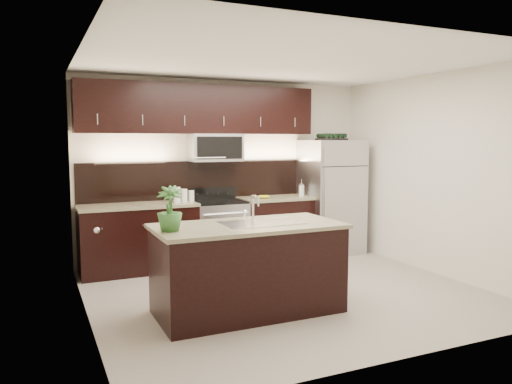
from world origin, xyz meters
TOP-DOWN VIEW (x-y plane):
  - ground at (0.00, 0.00)m, footprint 4.50×4.50m
  - room_walls at (-0.11, -0.04)m, footprint 4.52×4.02m
  - counter_run at (-0.46, 1.69)m, footprint 3.51×0.65m
  - upper_fixtures at (-0.43, 1.84)m, footprint 3.49×0.40m
  - island at (-0.69, -0.42)m, footprint 1.96×0.96m
  - sink_faucet at (-0.54, -0.41)m, footprint 0.84×0.50m
  - refrigerator at (1.65, 1.63)m, footprint 0.87×0.79m
  - wine_rack at (1.65, 1.63)m, footprint 0.45×0.28m
  - plant at (-1.53, -0.47)m, footprint 0.32×0.32m
  - canisters at (-0.79, 1.66)m, footprint 0.32×0.16m
  - french_press at (1.11, 1.64)m, footprint 0.09×0.09m
  - bananas at (0.40, 1.61)m, footprint 0.21×0.19m

SIDE VIEW (x-z plane):
  - ground at x=0.00m, z-range 0.00..0.00m
  - counter_run at x=-0.46m, z-range 0.00..0.94m
  - island at x=-0.69m, z-range 0.00..0.94m
  - refrigerator at x=1.65m, z-range 0.00..1.81m
  - sink_faucet at x=-0.54m, z-range 0.81..1.10m
  - bananas at x=0.40m, z-range 0.94..0.99m
  - french_press at x=1.11m, z-range 0.91..1.16m
  - canisters at x=-0.79m, z-range 0.93..1.14m
  - plant at x=-1.53m, z-range 0.94..1.38m
  - room_walls at x=-0.11m, z-range 0.34..3.05m
  - wine_rack at x=1.65m, z-range 1.80..1.91m
  - upper_fixtures at x=-0.43m, z-range 1.31..2.97m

